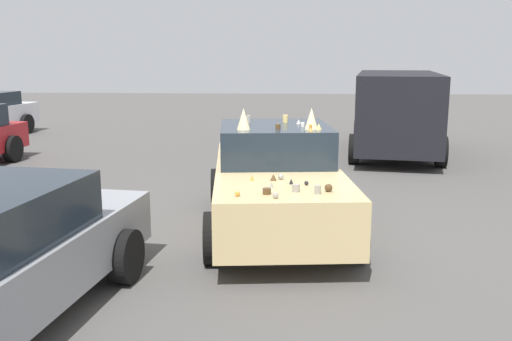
# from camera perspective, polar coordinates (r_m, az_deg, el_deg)

# --- Properties ---
(ground_plane) EXTENTS (60.00, 60.00, 0.00)m
(ground_plane) POSITION_cam_1_polar(r_m,az_deg,el_deg) (8.50, 2.03, -5.98)
(ground_plane) COLOR #514F4C
(art_car_decorated) EXTENTS (4.50, 2.34, 1.83)m
(art_car_decorated) POSITION_cam_1_polar(r_m,az_deg,el_deg) (8.37, 2.03, -0.92)
(art_car_decorated) COLOR #D8BC7F
(art_car_decorated) RESTS_ON ground
(parked_van_far_left) EXTENTS (5.30, 2.78, 2.11)m
(parked_van_far_left) POSITION_cam_1_polar(r_m,az_deg,el_deg) (15.08, 14.01, 6.02)
(parked_van_far_left) COLOR black
(parked_van_far_left) RESTS_ON ground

